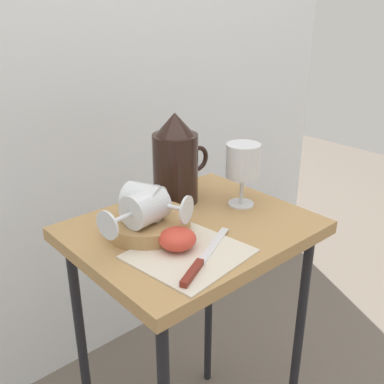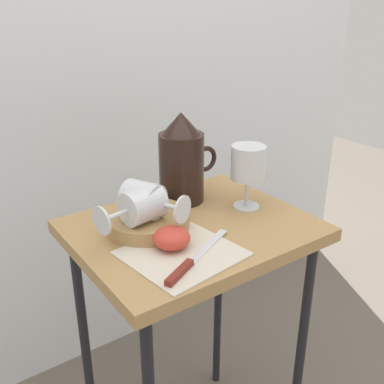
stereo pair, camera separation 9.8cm
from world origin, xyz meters
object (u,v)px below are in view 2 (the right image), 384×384
wine_glass_tipped_far (141,206)px  table (192,258)px  pitcher (182,166)px  wine_glass_tipped_near (145,200)px  wine_glass_upright (247,165)px  basket_tray (147,221)px  knife (190,263)px  apple_half_left (172,238)px

wine_glass_tipped_far → table: bearing=-8.3°
pitcher → wine_glass_tipped_near: size_ratio=1.44×
table → wine_glass_upright: 0.25m
basket_tray → knife: basket_tray is taller
wine_glass_tipped_near → basket_tray: bearing=35.0°
table → apple_half_left: size_ratio=9.58×
table → basket_tray: basket_tray is taller
pitcher → wine_glass_tipped_near: bearing=-150.2°
wine_glass_tipped_far → apple_half_left: (0.02, -0.08, -0.05)m
wine_glass_tipped_far → knife: bearing=-84.7°
wine_glass_tipped_far → knife: (0.01, -0.16, -0.06)m
wine_glass_tipped_near → knife: 0.19m
table → wine_glass_upright: bearing=1.7°
wine_glass_upright → wine_glass_tipped_near: size_ratio=0.99×
pitcher → knife: bearing=-121.3°
pitcher → wine_glass_tipped_far: size_ratio=1.45×
wine_glass_tipped_near → wine_glass_tipped_far: size_ratio=1.01×
table → pitcher: pitcher is taller
apple_half_left → wine_glass_upright: bearing=14.9°
table → wine_glass_tipped_near: wine_glass_tipped_near is taller
table → wine_glass_upright: wine_glass_upright is taller
wine_glass_upright → knife: wine_glass_upright is taller
wine_glass_upright → knife: size_ratio=0.71×
basket_tray → apple_half_left: (-0.00, -0.11, 0.01)m
wine_glass_upright → apple_half_left: wine_glass_upright is taller
pitcher → apple_half_left: (-0.15, -0.19, -0.07)m
basket_tray → wine_glass_tipped_near: wine_glass_tipped_near is taller
table → wine_glass_tipped_far: (-0.12, 0.02, 0.16)m
wine_glass_tipped_near → wine_glass_tipped_far: (-0.02, -0.02, -0.00)m
wine_glass_upright → basket_tray: bearing=171.7°
pitcher → knife: size_ratio=1.03×
table → basket_tray: 0.15m
basket_tray → wine_glass_upright: size_ratio=1.19×
pitcher → wine_glass_upright: bearing=-49.7°
wine_glass_tipped_near → apple_half_left: bearing=-88.2°
basket_tray → knife: 0.18m
wine_glass_upright → wine_glass_tipped_far: 0.28m
pitcher → basket_tray: bearing=-150.5°
wine_glass_tipped_near → apple_half_left: size_ratio=2.05×
wine_glass_upright → wine_glass_tipped_far: (-0.28, 0.01, -0.04)m
pitcher → knife: (-0.16, -0.27, -0.08)m
wine_glass_upright → apple_half_left: size_ratio=2.04×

